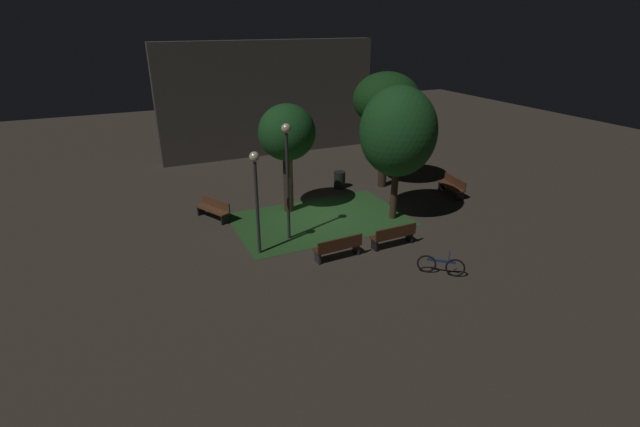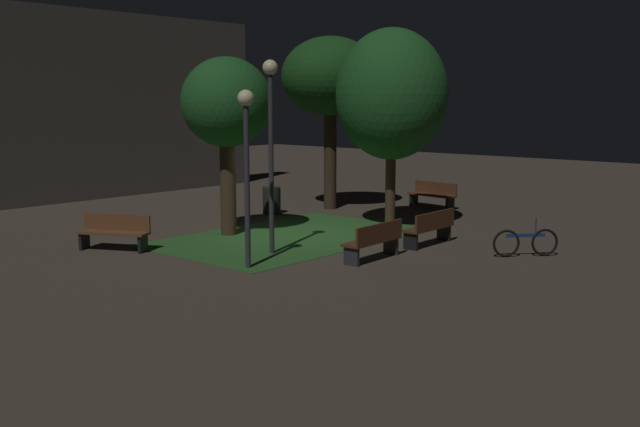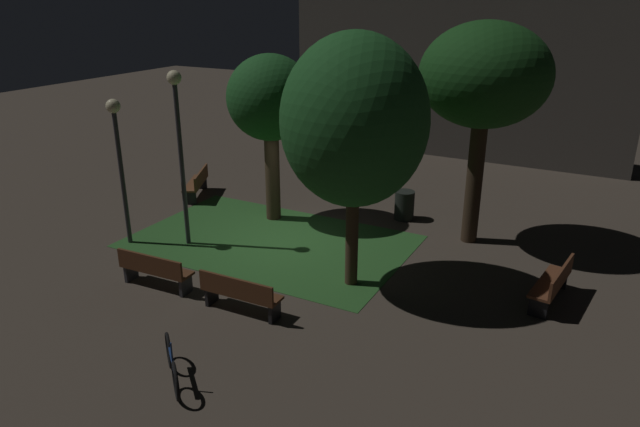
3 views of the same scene
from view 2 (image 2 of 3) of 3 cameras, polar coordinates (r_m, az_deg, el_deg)
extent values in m
plane|color=#473D33|center=(20.44, -1.91, -1.66)|extent=(60.00, 60.00, 0.00)
cube|color=#2D6028|center=(20.15, -2.25, -1.80)|extent=(7.38, 4.70, 0.01)
cube|color=#512D19|center=(17.25, 4.00, -2.10)|extent=(1.82, 0.55, 0.06)
cube|color=#512D19|center=(17.09, 4.59, -1.42)|extent=(1.80, 0.13, 0.40)
cube|color=#2D2D33|center=(16.65, 2.42, -3.31)|extent=(0.10, 0.39, 0.42)
cube|color=#2D2D33|center=(17.94, 5.45, -2.47)|extent=(0.10, 0.39, 0.42)
cube|color=#512D19|center=(19.16, 8.26, -1.08)|extent=(1.81, 0.52, 0.06)
cube|color=#512D19|center=(19.02, 8.82, -0.46)|extent=(1.80, 0.10, 0.40)
cube|color=black|center=(18.53, 6.95, -2.14)|extent=(0.09, 0.39, 0.42)
cube|color=black|center=(19.88, 9.46, -1.46)|extent=(0.09, 0.39, 0.42)
cube|color=brown|center=(25.77, 8.54, 1.41)|extent=(0.70, 1.85, 0.06)
cube|color=brown|center=(25.90, 8.85, 1.96)|extent=(0.29, 1.79, 0.40)
cube|color=black|center=(25.30, 9.92, 0.70)|extent=(0.39, 0.13, 0.42)
cube|color=black|center=(26.31, 7.19, 1.06)|extent=(0.39, 0.13, 0.42)
cube|color=brown|center=(18.92, -15.58, -1.44)|extent=(1.23, 1.83, 0.06)
cube|color=brown|center=(19.06, -15.29, -0.65)|extent=(0.85, 1.64, 0.40)
cube|color=black|center=(18.58, -13.41, -2.29)|extent=(0.38, 0.24, 0.42)
cube|color=black|center=(19.37, -17.60, -2.01)|extent=(0.38, 0.24, 0.42)
cylinder|color=#423021|center=(20.43, -7.06, 2.44)|extent=(0.43, 0.43, 2.94)
ellipsoid|color=#1E5623|center=(20.31, -7.17, 8.46)|extent=(2.45, 2.45, 2.41)
cylinder|color=#423021|center=(21.50, 5.42, 2.80)|extent=(0.29, 0.29, 2.96)
ellipsoid|color=#1E5623|center=(21.39, 5.51, 9.08)|extent=(3.17, 3.17, 3.70)
cylinder|color=#38281C|center=(25.19, 0.79, 4.38)|extent=(0.43, 0.43, 3.55)
ellipsoid|color=#194719|center=(25.13, 0.80, 10.48)|extent=(3.27, 3.27, 2.62)
cylinder|color=#333338|center=(17.73, -3.76, 3.70)|extent=(0.12, 0.12, 4.27)
sphere|color=#F4E5B2|center=(17.67, -3.84, 11.10)|extent=(0.36, 0.36, 0.36)
cylinder|color=#333338|center=(16.26, -5.61, 1.98)|extent=(0.12, 0.12, 3.56)
sphere|color=#F4E5B2|center=(16.15, -5.71, 8.80)|extent=(0.36, 0.36, 0.36)
cylinder|color=black|center=(24.22, -3.72, 1.00)|extent=(0.58, 0.58, 0.87)
torus|color=black|center=(18.06, 14.07, -2.23)|extent=(0.53, 0.48, 0.66)
torus|color=black|center=(18.43, 16.83, -2.13)|extent=(0.53, 0.48, 0.66)
cube|color=navy|center=(18.21, 15.49, -1.63)|extent=(0.74, 0.66, 0.08)
cylinder|color=navy|center=(18.27, 16.20, -0.92)|extent=(0.03, 0.03, 0.40)
cube|color=#4C4742|center=(29.49, -16.07, 7.95)|extent=(13.75, 0.80, 6.92)
camera|label=1|loc=(8.64, 70.69, 33.98)|focal=25.86mm
camera|label=3|loc=(22.64, 38.29, 13.71)|focal=32.49mm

